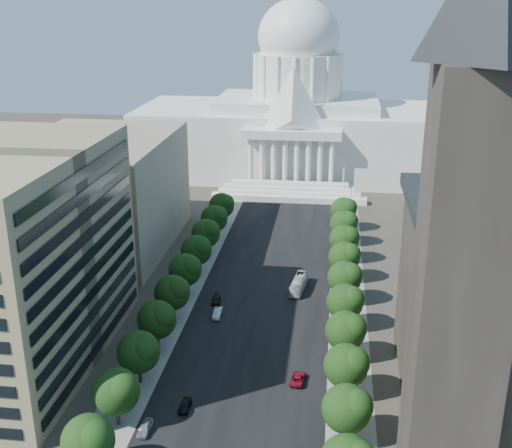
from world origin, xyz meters
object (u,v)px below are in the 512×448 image
at_px(car_parked, 145,428).
at_px(car_red, 298,378).
at_px(car_dark_b, 216,300).
at_px(city_bus, 299,284).
at_px(car_dark_a, 185,406).
at_px(car_silver, 218,313).

bearing_deg(car_parked, car_red, 37.20).
xyz_separation_m(car_red, car_dark_b, (-20.11, 29.16, -0.06)).
bearing_deg(car_dark_b, city_bus, 22.03).
xyz_separation_m(car_dark_a, car_parked, (-4.93, -6.58, 0.05)).
bearing_deg(car_red, car_silver, -44.62).
height_order(car_red, car_parked, car_parked).
distance_m(car_parked, city_bus, 58.91).
relative_size(car_silver, car_red, 0.95).
height_order(car_red, city_bus, city_bus).
relative_size(car_silver, car_dark_b, 1.08).
xyz_separation_m(car_silver, car_red, (18.63, -22.66, -0.09)).
height_order(car_silver, car_dark_b, car_silver).
bearing_deg(car_red, city_bus, -80.86).
bearing_deg(city_bus, car_red, -79.09).
bearing_deg(car_silver, car_red, -51.39).
relative_size(car_red, car_dark_b, 1.14).
distance_m(car_red, city_bus, 38.19).
bearing_deg(car_red, car_dark_b, -49.45).
bearing_deg(car_red, car_dark_a, 35.67).
relative_size(car_dark_a, car_silver, 0.85).
distance_m(car_silver, car_parked, 39.84).
bearing_deg(city_bus, car_dark_b, -145.78).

